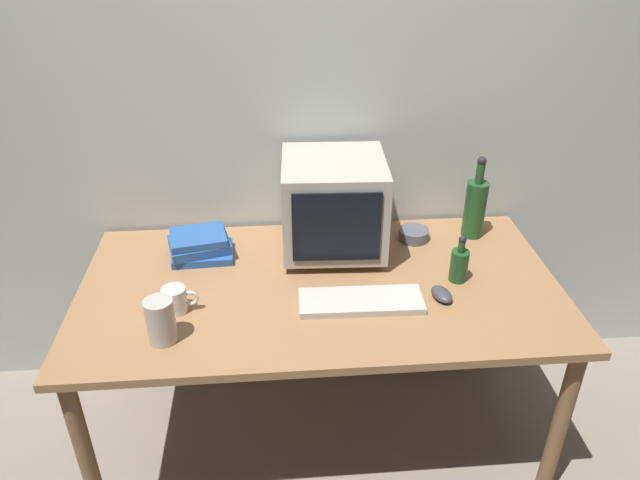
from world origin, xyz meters
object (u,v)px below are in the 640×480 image
(crt_monitor, at_px, (334,205))
(metal_canister, at_px, (161,321))
(bottle_tall, at_px, (475,207))
(book_stack, at_px, (200,245))
(computer_mouse, at_px, (442,294))
(keyboard, at_px, (361,301))
(mug, at_px, (176,300))
(cd_spindle, at_px, (414,234))
(bottle_short, at_px, (459,264))

(crt_monitor, bearing_deg, metal_canister, -138.91)
(crt_monitor, height_order, metal_canister, crt_monitor)
(bottle_tall, bearing_deg, book_stack, -176.11)
(computer_mouse, xyz_separation_m, bottle_tall, (0.24, 0.43, 0.11))
(keyboard, xyz_separation_m, bottle_tall, (0.52, 0.44, 0.12))
(computer_mouse, relative_size, mug, 0.83)
(crt_monitor, bearing_deg, mug, -147.24)
(book_stack, distance_m, mug, 0.35)
(keyboard, xyz_separation_m, mug, (-0.62, 0.01, 0.03))
(keyboard, bearing_deg, crt_monitor, 100.15)
(cd_spindle, relative_size, metal_canister, 0.80)
(crt_monitor, distance_m, mug, 0.68)
(crt_monitor, xyz_separation_m, computer_mouse, (0.34, -0.36, -0.17))
(mug, bearing_deg, book_stack, 81.99)
(computer_mouse, bearing_deg, bottle_short, 36.00)
(bottle_short, height_order, cd_spindle, bottle_short)
(mug, bearing_deg, bottle_tall, 20.41)
(computer_mouse, distance_m, cd_spindle, 0.41)
(bottle_tall, distance_m, mug, 1.21)
(keyboard, height_order, bottle_short, bottle_short)
(bottle_tall, xyz_separation_m, metal_canister, (-1.16, -0.57, -0.05))
(crt_monitor, distance_m, cd_spindle, 0.37)
(computer_mouse, height_order, book_stack, book_stack)
(bottle_short, bearing_deg, crt_monitor, 149.20)
(crt_monitor, distance_m, book_stack, 0.53)
(bottle_tall, bearing_deg, crt_monitor, -173.85)
(mug, xyz_separation_m, cd_spindle, (0.89, 0.41, -0.02))
(crt_monitor, relative_size, bottle_short, 2.22)
(bottle_tall, bearing_deg, keyboard, -139.92)
(bottle_tall, relative_size, cd_spindle, 2.85)
(keyboard, height_order, mug, mug)
(bottle_short, bearing_deg, mug, -173.84)
(crt_monitor, distance_m, bottle_short, 0.51)
(bottle_short, bearing_deg, cd_spindle, 107.69)
(bottle_short, height_order, book_stack, bottle_short)
(mug, xyz_separation_m, metal_canister, (-0.02, -0.15, 0.03))
(mug, bearing_deg, cd_spindle, 24.49)
(mug, distance_m, metal_canister, 0.15)
(crt_monitor, relative_size, keyboard, 0.96)
(mug, bearing_deg, computer_mouse, -0.19)
(crt_monitor, relative_size, computer_mouse, 4.03)
(keyboard, xyz_separation_m, computer_mouse, (0.28, 0.01, 0.01))
(keyboard, distance_m, metal_canister, 0.66)
(keyboard, height_order, metal_canister, metal_canister)
(book_stack, bearing_deg, mug, -98.01)
(keyboard, height_order, book_stack, book_stack)
(keyboard, relative_size, computer_mouse, 4.20)
(crt_monitor, distance_m, keyboard, 0.42)
(mug, height_order, metal_canister, metal_canister)
(bottle_tall, distance_m, cd_spindle, 0.27)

